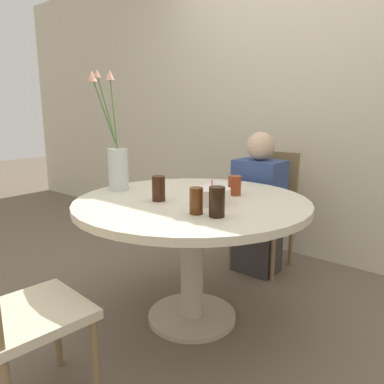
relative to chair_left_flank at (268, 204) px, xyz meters
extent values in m
plane|color=#6B5B4C|center=(0.07, -0.98, -0.49)|extent=(16.00, 16.00, 0.00)
cube|color=beige|center=(0.07, 0.39, 0.81)|extent=(8.00, 0.05, 2.60)
cylinder|color=beige|center=(0.07, -0.98, 0.21)|extent=(1.28, 1.28, 0.04)
cylinder|color=#B7AD99|center=(0.07, -0.98, -0.14)|extent=(0.13, 0.13, 0.65)
cylinder|color=#B7AD99|center=(0.07, -0.98, -0.48)|extent=(0.51, 0.51, 0.03)
cube|color=beige|center=(0.01, -0.08, -0.09)|extent=(0.43, 0.43, 0.04)
cube|color=olive|center=(-0.01, 0.10, 0.16)|extent=(0.38, 0.06, 0.46)
cylinder|color=olive|center=(-0.15, -0.26, -0.30)|extent=(0.03, 0.03, 0.39)
cylinder|color=olive|center=(0.19, -0.24, -0.30)|extent=(0.03, 0.03, 0.39)
cylinder|color=olive|center=(-0.18, 0.08, -0.30)|extent=(0.03, 0.03, 0.39)
cylinder|color=olive|center=(0.16, 0.10, -0.30)|extent=(0.03, 0.03, 0.39)
cube|color=beige|center=(0.00, -1.89, -0.09)|extent=(0.43, 0.43, 0.04)
cylinder|color=olive|center=(0.18, -1.73, -0.30)|extent=(0.03, 0.03, 0.39)
cylinder|color=olive|center=(-0.16, -1.71, -0.30)|extent=(0.03, 0.03, 0.39)
cylinder|color=white|center=(0.21, -0.99, 0.27)|extent=(0.19, 0.19, 0.08)
cylinder|color=#E54C4C|center=(0.21, -0.99, 0.33)|extent=(0.01, 0.01, 0.04)
cylinder|color=silver|center=(-0.43, -1.09, 0.35)|extent=(0.12, 0.12, 0.25)
cylinder|color=#4C7538|center=(-0.46, -1.08, 0.69)|extent=(0.07, 0.02, 0.42)
cone|color=#E0997F|center=(-0.49, -1.07, 0.90)|extent=(0.05, 0.05, 0.06)
cylinder|color=#4C7538|center=(-0.47, -1.13, 0.68)|extent=(0.09, 0.10, 0.42)
cone|color=#E0997F|center=(-0.51, -1.18, 0.89)|extent=(0.06, 0.06, 0.06)
cylinder|color=#4C7538|center=(-0.43, -1.14, 0.69)|extent=(0.02, 0.12, 0.42)
cone|color=#E0997F|center=(-0.44, -1.20, 0.90)|extent=(0.04, 0.04, 0.04)
cylinder|color=white|center=(-0.03, -0.58, 0.23)|extent=(0.20, 0.20, 0.01)
cylinder|color=black|center=(0.37, -1.17, 0.30)|extent=(0.07, 0.07, 0.14)
cylinder|color=maroon|center=(0.19, -0.75, 0.28)|extent=(0.08, 0.08, 0.11)
cylinder|color=#51280F|center=(0.27, -1.20, 0.29)|extent=(0.06, 0.06, 0.13)
cylinder|color=#33190C|center=(-0.04, -1.13, 0.29)|extent=(0.07, 0.07, 0.13)
cube|color=#383333|center=(0.01, -0.16, -0.28)|extent=(0.31, 0.24, 0.43)
cube|color=#33477F|center=(0.01, -0.16, 0.14)|extent=(0.34, 0.24, 0.42)
sphere|color=#D1A889|center=(0.01, -0.16, 0.45)|extent=(0.20, 0.20, 0.20)
camera|label=1|loc=(1.34, -2.51, 0.70)|focal=35.00mm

